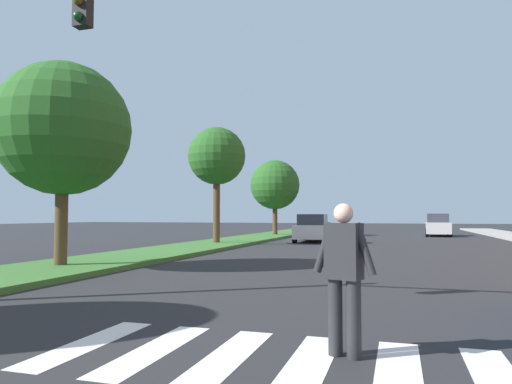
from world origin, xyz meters
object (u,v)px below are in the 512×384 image
(sedan_distant, at_px, (438,226))
(tree_mid, at_px, (63,129))
(sedan_midblock, at_px, (313,229))
(traffic_light_gantry, at_px, (81,47))
(pedestrian_performer, at_px, (344,272))
(tree_distant, at_px, (275,185))
(tree_far, at_px, (217,157))

(sedan_distant, bearing_deg, tree_mid, -114.51)
(sedan_midblock, bearing_deg, traffic_light_gantry, -90.38)
(sedan_midblock, bearing_deg, pedestrian_performer, -79.16)
(sedan_midblock, bearing_deg, tree_mid, -104.89)
(sedan_midblock, relative_size, sedan_distant, 1.00)
(pedestrian_performer, height_order, sedan_distant, sedan_distant)
(tree_distant, bearing_deg, sedan_midblock, -57.28)
(tree_distant, xyz_separation_m, traffic_light_gantry, (3.84, -27.43, 0.50))
(tree_far, height_order, traffic_light_gantry, tree_far)
(pedestrian_performer, relative_size, sedan_midblock, 0.37)
(sedan_midblock, distance_m, sedan_distant, 12.81)
(pedestrian_performer, xyz_separation_m, sedan_distant, (3.49, 32.59, -0.14))
(pedestrian_performer, distance_m, sedan_midblock, 22.82)
(tree_distant, relative_size, sedan_midblock, 1.23)
(tree_distant, distance_m, sedan_distant, 12.79)
(pedestrian_performer, height_order, sedan_midblock, pedestrian_performer)
(tree_far, distance_m, traffic_light_gantry, 16.87)
(tree_distant, relative_size, sedan_distant, 1.22)
(tree_mid, height_order, tree_distant, tree_mid)
(tree_far, relative_size, tree_distant, 1.09)
(tree_distant, height_order, sedan_distant, tree_distant)
(tree_far, bearing_deg, sedan_midblock, 48.85)
(sedan_midblock, bearing_deg, tree_far, -131.15)
(traffic_light_gantry, relative_size, sedan_distant, 2.00)
(tree_distant, distance_m, sedan_midblock, 7.99)
(traffic_light_gantry, relative_size, pedestrian_performer, 5.41)
(pedestrian_performer, bearing_deg, sedan_distant, 83.89)
(pedestrian_performer, distance_m, sedan_distant, 32.78)
(traffic_light_gantry, bearing_deg, pedestrian_performer, -14.83)
(pedestrian_performer, bearing_deg, tree_distant, 106.12)
(tree_far, height_order, tree_distant, tree_far)
(tree_distant, relative_size, pedestrian_performer, 3.31)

